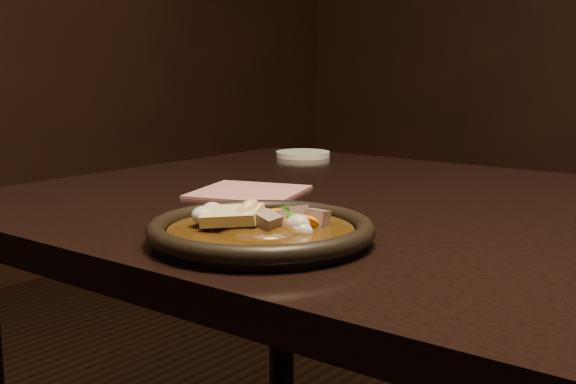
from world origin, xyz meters
The scene contains 5 objects.
table centered at (0.00, 0.00, 0.67)m, with size 1.60×0.90×0.75m.
plate centered at (-0.22, -0.30, 0.76)m, with size 0.26×0.26×0.03m.
stirfry centered at (-0.22, -0.30, 0.77)m, with size 0.15×0.12×0.06m.
saucer_left centered at (-0.64, 0.34, 0.76)m, with size 0.12×0.12×0.01m, color white.
napkin centered at (-0.44, -0.06, 0.75)m, with size 0.16×0.16×0.00m, color #B56F72.
Camera 1 is at (0.29, -0.90, 0.95)m, focal length 45.00 mm.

